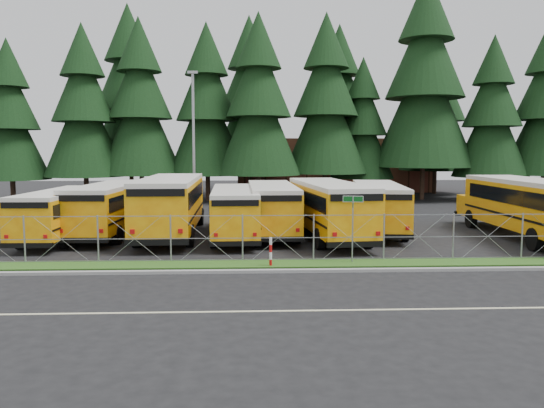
{
  "coord_description": "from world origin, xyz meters",
  "views": [
    {
      "loc": [
        -3.7,
        -23.01,
        4.66
      ],
      "look_at": [
        -2.55,
        4.0,
        1.93
      ],
      "focal_mm": 35.0,
      "sensor_mm": 36.0,
      "label": 1
    }
  ],
  "objects_px": {
    "bus_0": "(64,215)",
    "bus_5": "(327,210)",
    "bus_2": "(172,207)",
    "bus_6": "(378,208)",
    "bus_4": "(272,209)",
    "street_sign": "(353,215)",
    "light_standard": "(194,138)",
    "striped_bollard": "(271,252)",
    "bus_1": "(113,209)",
    "bus_3": "(235,213)",
    "bus_east": "(525,209)"
  },
  "relations": [
    {
      "from": "bus_east",
      "to": "striped_bollard",
      "type": "relative_size",
      "value": 10.1
    },
    {
      "from": "bus_1",
      "to": "striped_bollard",
      "type": "xyz_separation_m",
      "value": [
        8.42,
        -8.52,
        -0.82
      ]
    },
    {
      "from": "bus_2",
      "to": "light_standard",
      "type": "distance_m",
      "value": 9.43
    },
    {
      "from": "bus_1",
      "to": "street_sign",
      "type": "bearing_deg",
      "value": -31.81
    },
    {
      "from": "striped_bollard",
      "to": "bus_3",
      "type": "bearing_deg",
      "value": 102.83
    },
    {
      "from": "bus_3",
      "to": "bus_5",
      "type": "height_order",
      "value": "bus_5"
    },
    {
      "from": "bus_2",
      "to": "striped_bollard",
      "type": "height_order",
      "value": "bus_2"
    },
    {
      "from": "bus_5",
      "to": "bus_3",
      "type": "bearing_deg",
      "value": 172.37
    },
    {
      "from": "bus_3",
      "to": "light_standard",
      "type": "bearing_deg",
      "value": 106.11
    },
    {
      "from": "bus_1",
      "to": "bus_3",
      "type": "bearing_deg",
      "value": -8.86
    },
    {
      "from": "bus_2",
      "to": "bus_6",
      "type": "height_order",
      "value": "bus_2"
    },
    {
      "from": "bus_3",
      "to": "bus_2",
      "type": "bearing_deg",
      "value": 163.9
    },
    {
      "from": "bus_2",
      "to": "bus_5",
      "type": "relative_size",
      "value": 1.07
    },
    {
      "from": "striped_bollard",
      "to": "bus_1",
      "type": "bearing_deg",
      "value": 134.66
    },
    {
      "from": "bus_0",
      "to": "bus_3",
      "type": "height_order",
      "value": "bus_3"
    },
    {
      "from": "bus_6",
      "to": "street_sign",
      "type": "bearing_deg",
      "value": -102.65
    },
    {
      "from": "bus_east",
      "to": "street_sign",
      "type": "xyz_separation_m",
      "value": [
        -10.3,
        -5.73,
        0.45
      ]
    },
    {
      "from": "bus_2",
      "to": "light_standard",
      "type": "height_order",
      "value": "light_standard"
    },
    {
      "from": "bus_6",
      "to": "light_standard",
      "type": "relative_size",
      "value": 1.04
    },
    {
      "from": "bus_5",
      "to": "bus_6",
      "type": "height_order",
      "value": "bus_5"
    },
    {
      "from": "bus_3",
      "to": "bus_east",
      "type": "height_order",
      "value": "bus_east"
    },
    {
      "from": "bus_0",
      "to": "bus_5",
      "type": "distance_m",
      "value": 13.93
    },
    {
      "from": "striped_bollard",
      "to": "light_standard",
      "type": "bearing_deg",
      "value": 105.89
    },
    {
      "from": "striped_bollard",
      "to": "light_standard",
      "type": "distance_m",
      "value": 18.0
    },
    {
      "from": "street_sign",
      "to": "bus_3",
      "type": "bearing_deg",
      "value": 127.33
    },
    {
      "from": "bus_4",
      "to": "street_sign",
      "type": "relative_size",
      "value": 3.8
    },
    {
      "from": "bus_0",
      "to": "bus_6",
      "type": "distance_m",
      "value": 17.18
    },
    {
      "from": "bus_4",
      "to": "bus_east",
      "type": "xyz_separation_m",
      "value": [
        13.32,
        -2.11,
        0.19
      ]
    },
    {
      "from": "striped_bollard",
      "to": "bus_5",
      "type": "bearing_deg",
      "value": 64.7
    },
    {
      "from": "bus_6",
      "to": "light_standard",
      "type": "height_order",
      "value": "light_standard"
    },
    {
      "from": "street_sign",
      "to": "bus_2",
      "type": "bearing_deg",
      "value": 138.62
    },
    {
      "from": "bus_2",
      "to": "bus_6",
      "type": "relative_size",
      "value": 1.16
    },
    {
      "from": "bus_5",
      "to": "striped_bollard",
      "type": "bearing_deg",
      "value": -120.82
    },
    {
      "from": "street_sign",
      "to": "light_standard",
      "type": "height_order",
      "value": "light_standard"
    },
    {
      "from": "bus_0",
      "to": "bus_4",
      "type": "height_order",
      "value": "bus_4"
    },
    {
      "from": "bus_0",
      "to": "street_sign",
      "type": "xyz_separation_m",
      "value": [
        14.03,
        -6.53,
        0.74
      ]
    },
    {
      "from": "street_sign",
      "to": "light_standard",
      "type": "bearing_deg",
      "value": 116.9
    },
    {
      "from": "bus_0",
      "to": "light_standard",
      "type": "distance_m",
      "value": 11.97
    },
    {
      "from": "bus_2",
      "to": "bus_5",
      "type": "distance_m",
      "value": 8.49
    },
    {
      "from": "bus_6",
      "to": "striped_bollard",
      "type": "bearing_deg",
      "value": -118.52
    },
    {
      "from": "striped_bollard",
      "to": "light_standard",
      "type": "height_order",
      "value": "light_standard"
    },
    {
      "from": "bus_4",
      "to": "bus_6",
      "type": "height_order",
      "value": "bus_4"
    },
    {
      "from": "bus_1",
      "to": "bus_0",
      "type": "bearing_deg",
      "value": -144.98
    },
    {
      "from": "bus_2",
      "to": "light_standard",
      "type": "bearing_deg",
      "value": 86.21
    },
    {
      "from": "bus_1",
      "to": "bus_east",
      "type": "bearing_deg",
      "value": -3.67
    },
    {
      "from": "bus_5",
      "to": "striped_bollard",
      "type": "xyz_separation_m",
      "value": [
        -3.32,
        -7.03,
        -0.9
      ]
    },
    {
      "from": "bus_1",
      "to": "bus_4",
      "type": "xyz_separation_m",
      "value": [
        8.81,
        -0.11,
        -0.02
      ]
    },
    {
      "from": "bus_6",
      "to": "bus_4",
      "type": "bearing_deg",
      "value": -167.95
    },
    {
      "from": "bus_1",
      "to": "street_sign",
      "type": "height_order",
      "value": "bus_1"
    },
    {
      "from": "bus_4",
      "to": "bus_east",
      "type": "distance_m",
      "value": 13.49
    }
  ]
}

